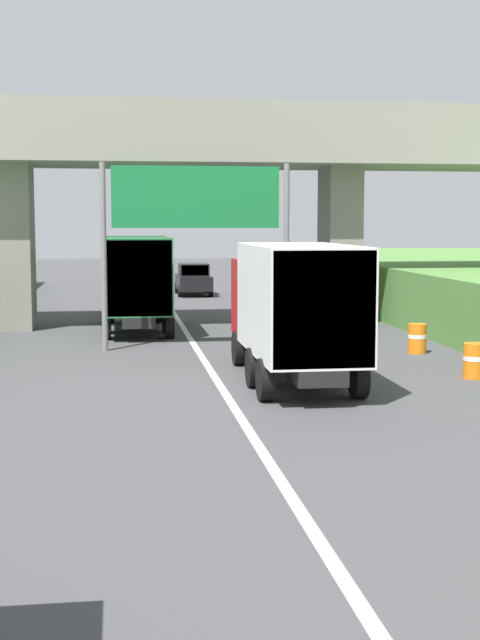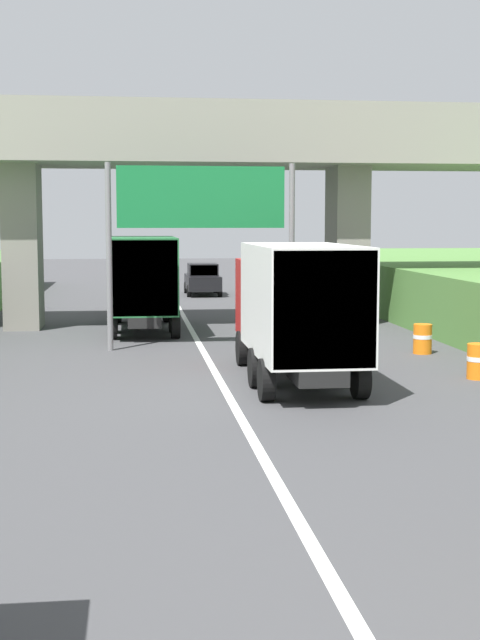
{
  "view_description": "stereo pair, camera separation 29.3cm",
  "coord_description": "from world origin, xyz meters",
  "px_view_note": "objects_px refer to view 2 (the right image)",
  "views": [
    {
      "loc": [
        -2.47,
        2.15,
        3.98
      ],
      "look_at": [
        0.0,
        20.03,
        2.0
      ],
      "focal_mm": 50.35,
      "sensor_mm": 36.0,
      "label": 1
    },
    {
      "loc": [
        -2.18,
        2.12,
        3.98
      ],
      "look_at": [
        0.0,
        20.03,
        2.0
      ],
      "focal_mm": 50.35,
      "sensor_mm": 36.0,
      "label": 2
    }
  ],
  "objects_px": {
    "car_white": "(139,292)",
    "construction_barrel_4": "(478,361)",
    "truck_red": "(296,305)",
    "construction_barrel_5": "(423,339)",
    "overhead_highway_sign": "(201,211)",
    "truck_green": "(143,278)",
    "car_black": "(203,279)"
  },
  "relations": [
    {
      "from": "car_black",
      "to": "construction_barrel_4",
      "type": "relative_size",
      "value": 4.56
    },
    {
      "from": "overhead_highway_sign",
      "to": "truck_red",
      "type": "relative_size",
      "value": 0.81
    },
    {
      "from": "overhead_highway_sign",
      "to": "construction_barrel_4",
      "type": "height_order",
      "value": "overhead_highway_sign"
    },
    {
      "from": "car_white",
      "to": "construction_barrel_4",
      "type": "bearing_deg",
      "value": -65.98
    },
    {
      "from": "car_white",
      "to": "construction_barrel_4",
      "type": "relative_size",
      "value": 4.56
    },
    {
      "from": "car_black",
      "to": "construction_barrel_5",
      "type": "bearing_deg",
      "value": -77.89
    },
    {
      "from": "car_black",
      "to": "construction_barrel_4",
      "type": "bearing_deg",
      "value": -79.84
    },
    {
      "from": "overhead_highway_sign",
      "to": "truck_red",
      "type": "height_order",
      "value": "overhead_highway_sign"
    },
    {
      "from": "overhead_highway_sign",
      "to": "car_white",
      "type": "distance_m",
      "value": 13.19
    },
    {
      "from": "truck_red",
      "to": "overhead_highway_sign",
      "type": "bearing_deg",
      "value": 106.75
    },
    {
      "from": "truck_green",
      "to": "truck_red",
      "type": "distance_m",
      "value": 11.7
    },
    {
      "from": "construction_barrel_5",
      "to": "car_white",
      "type": "bearing_deg",
      "value": 120.25
    },
    {
      "from": "truck_green",
      "to": "car_black",
      "type": "xyz_separation_m",
      "value": [
        3.45,
        15.92,
        -1.08
      ]
    },
    {
      "from": "truck_green",
      "to": "car_black",
      "type": "relative_size",
      "value": 1.78
    },
    {
      "from": "truck_red",
      "to": "car_white",
      "type": "relative_size",
      "value": 1.78
    },
    {
      "from": "truck_green",
      "to": "truck_red",
      "type": "bearing_deg",
      "value": -72.01
    },
    {
      "from": "overhead_highway_sign",
      "to": "construction_barrel_5",
      "type": "bearing_deg",
      "value": -15.57
    },
    {
      "from": "truck_red",
      "to": "car_white",
      "type": "height_order",
      "value": "truck_red"
    },
    {
      "from": "truck_red",
      "to": "construction_barrel_5",
      "type": "distance_m",
      "value": 6.56
    },
    {
      "from": "construction_barrel_4",
      "to": "construction_barrel_5",
      "type": "bearing_deg",
      "value": 89.85
    },
    {
      "from": "car_white",
      "to": "overhead_highway_sign",
      "type": "bearing_deg",
      "value": -81.65
    },
    {
      "from": "car_black",
      "to": "construction_barrel_5",
      "type": "height_order",
      "value": "car_black"
    },
    {
      "from": "car_white",
      "to": "construction_barrel_5",
      "type": "relative_size",
      "value": 4.56
    },
    {
      "from": "overhead_highway_sign",
      "to": "construction_barrel_5",
      "type": "xyz_separation_m",
      "value": [
        6.56,
        -1.83,
        -3.86
      ]
    },
    {
      "from": "truck_red",
      "to": "construction_barrel_5",
      "type": "bearing_deg",
      "value": 42.48
    },
    {
      "from": "truck_green",
      "to": "truck_red",
      "type": "xyz_separation_m",
      "value": [
        3.61,
        -11.12,
        0.0
      ]
    },
    {
      "from": "car_black",
      "to": "car_white",
      "type": "bearing_deg",
      "value": -113.08
    },
    {
      "from": "truck_red",
      "to": "car_white",
      "type": "bearing_deg",
      "value": 101.16
    },
    {
      "from": "construction_barrel_4",
      "to": "construction_barrel_5",
      "type": "distance_m",
      "value": 4.43
    },
    {
      "from": "truck_green",
      "to": "car_white",
      "type": "relative_size",
      "value": 1.78
    },
    {
      "from": "truck_red",
      "to": "car_black",
      "type": "distance_m",
      "value": 27.07
    },
    {
      "from": "construction_barrel_4",
      "to": "construction_barrel_5",
      "type": "xyz_separation_m",
      "value": [
        0.01,
        4.43,
        0.0
      ]
    }
  ]
}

